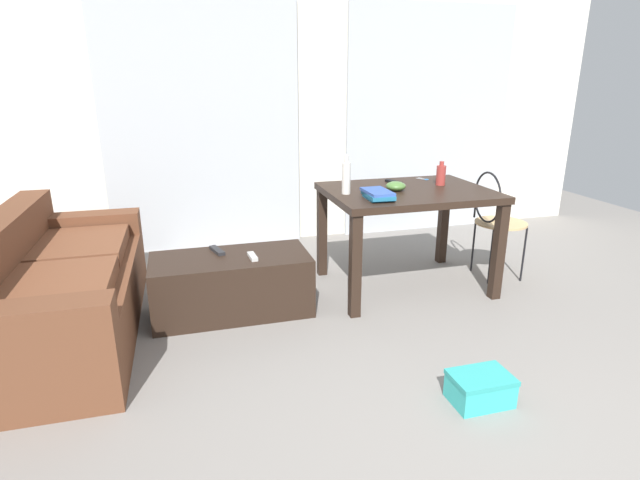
{
  "coord_description": "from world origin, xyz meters",
  "views": [
    {
      "loc": [
        -1.36,
        -1.46,
        1.54
      ],
      "look_at": [
        -0.41,
        1.87,
        0.42
      ],
      "focal_mm": 28.05,
      "sensor_mm": 36.0,
      "label": 1
    }
  ],
  "objects": [
    {
      "name": "ground_plane",
      "position": [
        0.0,
        1.26,
        0.0
      ],
      "size": [
        7.96,
        7.96,
        0.0
      ],
      "primitive_type": "plane",
      "color": "gray"
    },
    {
      "name": "tv_remote_secondary",
      "position": [
        -1.15,
        1.85,
        0.42
      ],
      "size": [
        0.1,
        0.19,
        0.02
      ],
      "primitive_type": "cube",
      "rotation": [
        0.0,
        0.0,
        0.28
      ],
      "color": "#232326",
      "rests_on": "coffee_table"
    },
    {
      "name": "bottle_near",
      "position": [
        -0.23,
        1.82,
        0.88
      ],
      "size": [
        0.06,
        0.06,
        0.28
      ],
      "color": "beige",
      "rests_on": "craft_table"
    },
    {
      "name": "shoebox",
      "position": [
        -0.01,
        0.37,
        0.08
      ],
      "size": [
        0.3,
        0.21,
        0.15
      ],
      "color": "#33B2AD",
      "rests_on": "ground"
    },
    {
      "name": "scissors",
      "position": [
        0.55,
        2.15,
        0.77
      ],
      "size": [
        0.08,
        0.11,
        0.0
      ],
      "color": "#9EA0A5",
      "rests_on": "craft_table"
    },
    {
      "name": "curtains",
      "position": [
        0.0,
        3.23,
        1.12
      ],
      "size": [
        3.99,
        0.03,
        2.24
      ],
      "color": "#B2B7BC",
      "rests_on": "ground"
    },
    {
      "name": "wall_back",
      "position": [
        0.0,
        3.32,
        1.33
      ],
      "size": [
        5.84,
        0.1,
        2.67
      ],
      "primitive_type": "cube",
      "color": "silver",
      "rests_on": "ground"
    },
    {
      "name": "book_stack",
      "position": [
        -0.08,
        1.61,
        0.79
      ],
      "size": [
        0.18,
        0.28,
        0.06
      ],
      "color": "#1E668C",
      "rests_on": "craft_table"
    },
    {
      "name": "craft_table",
      "position": [
        0.25,
        1.84,
        0.66
      ],
      "size": [
        1.19,
        0.9,
        0.76
      ],
      "color": "black",
      "rests_on": "ground"
    },
    {
      "name": "coffee_table",
      "position": [
        -1.08,
        1.73,
        0.2
      ],
      "size": [
        1.05,
        0.5,
        0.41
      ],
      "color": "black",
      "rests_on": "ground"
    },
    {
      "name": "wire_chair",
      "position": [
        1.0,
        1.82,
        0.53
      ],
      "size": [
        0.4,
        0.41,
        0.86
      ],
      "color": "tan",
      "rests_on": "ground"
    },
    {
      "name": "bowl",
      "position": [
        0.15,
        1.82,
        0.8
      ],
      "size": [
        0.14,
        0.14,
        0.07
      ],
      "primitive_type": "ellipsoid",
      "color": "#477033",
      "rests_on": "craft_table"
    },
    {
      "name": "tv_remote_on_table",
      "position": [
        0.25,
        2.08,
        0.77
      ],
      "size": [
        0.09,
        0.16,
        0.02
      ],
      "primitive_type": "cube",
      "rotation": [
        0.0,
        0.0,
        0.33
      ],
      "color": "black",
      "rests_on": "craft_table"
    },
    {
      "name": "couch",
      "position": [
        -2.15,
        1.7,
        0.3
      ],
      "size": [
        0.84,
        1.87,
        0.75
      ],
      "color": "brown",
      "rests_on": "ground"
    },
    {
      "name": "bottle_far",
      "position": [
        0.56,
        1.92,
        0.84
      ],
      "size": [
        0.07,
        0.07,
        0.18
      ],
      "color": "#99332D",
      "rests_on": "craft_table"
    },
    {
      "name": "tv_remote_primary",
      "position": [
        -0.94,
        1.66,
        0.42
      ],
      "size": [
        0.05,
        0.15,
        0.02
      ],
      "primitive_type": "cube",
      "rotation": [
        0.0,
        0.0,
        0.08
      ],
      "color": "#B7B7B2",
      "rests_on": "coffee_table"
    }
  ]
}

